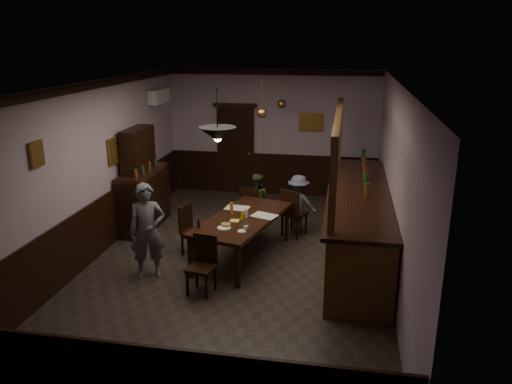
% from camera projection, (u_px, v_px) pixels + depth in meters
% --- Properties ---
extents(room, '(5.01, 8.01, 3.01)m').
position_uv_depth(room, '(237.00, 178.00, 8.13)').
color(room, '#2D2621').
rests_on(room, ground).
extents(dining_table, '(1.52, 2.38, 0.75)m').
position_uv_depth(dining_table, '(242.00, 221.00, 8.53)').
color(dining_table, black).
rests_on(dining_table, ground).
extents(chair_far_left, '(0.44, 0.44, 0.90)m').
position_uv_depth(chair_far_left, '(251.00, 206.00, 9.87)').
color(chair_far_left, black).
rests_on(chair_far_left, ground).
extents(chair_far_right, '(0.55, 0.55, 0.95)m').
position_uv_depth(chair_far_right, '(292.00, 211.00, 9.51)').
color(chair_far_right, black).
rests_on(chair_far_right, ground).
extents(chair_near, '(0.44, 0.44, 0.89)m').
position_uv_depth(chair_near, '(203.00, 262.00, 7.44)').
color(chair_near, black).
rests_on(chair_near, ground).
extents(chair_side, '(0.48, 0.48, 0.89)m').
position_uv_depth(chair_side, '(191.00, 227.00, 8.78)').
color(chair_side, black).
rests_on(chair_side, ground).
extents(person_standing, '(0.66, 0.56, 1.55)m').
position_uv_depth(person_standing, '(147.00, 231.00, 7.84)').
color(person_standing, '#575A64').
rests_on(person_standing, ground).
extents(person_seated_left, '(0.56, 0.45, 1.09)m').
position_uv_depth(person_seated_left, '(256.00, 200.00, 10.09)').
color(person_seated_left, '#455231').
rests_on(person_seated_left, ground).
extents(person_seated_right, '(0.80, 0.53, 1.16)m').
position_uv_depth(person_seated_right, '(298.00, 204.00, 9.72)').
color(person_seated_right, '#4F5B72').
rests_on(person_seated_right, ground).
extents(newspaper_left, '(0.45, 0.35, 0.01)m').
position_uv_depth(newspaper_left, '(237.00, 208.00, 8.96)').
color(newspaper_left, silver).
rests_on(newspaper_left, dining_table).
extents(newspaper_right, '(0.50, 0.43, 0.01)m').
position_uv_depth(newspaper_right, '(264.00, 216.00, 8.57)').
color(newspaper_right, silver).
rests_on(newspaper_right, dining_table).
extents(napkin, '(0.18, 0.18, 0.00)m').
position_uv_depth(napkin, '(235.00, 221.00, 8.35)').
color(napkin, '#DBC750').
rests_on(napkin, dining_table).
extents(saucer, '(0.15, 0.15, 0.01)m').
position_uv_depth(saucer, '(242.00, 231.00, 7.88)').
color(saucer, white).
rests_on(saucer, dining_table).
extents(coffee_cup, '(0.10, 0.10, 0.07)m').
position_uv_depth(coffee_cup, '(246.00, 228.00, 7.88)').
color(coffee_cup, white).
rests_on(coffee_cup, saucer).
extents(pastry_plate, '(0.22, 0.22, 0.01)m').
position_uv_depth(pastry_plate, '(224.00, 228.00, 8.01)').
color(pastry_plate, white).
rests_on(pastry_plate, dining_table).
extents(pastry_ring_a, '(0.13, 0.13, 0.04)m').
position_uv_depth(pastry_ring_a, '(225.00, 224.00, 8.09)').
color(pastry_ring_a, '#C68C47').
rests_on(pastry_ring_a, pastry_plate).
extents(pastry_ring_b, '(0.13, 0.13, 0.04)m').
position_uv_depth(pastry_ring_b, '(227.00, 225.00, 8.08)').
color(pastry_ring_b, '#C68C47').
rests_on(pastry_ring_b, pastry_plate).
extents(soda_can, '(0.07, 0.07, 0.12)m').
position_uv_depth(soda_can, '(243.00, 216.00, 8.37)').
color(soda_can, yellow).
rests_on(soda_can, dining_table).
extents(beer_glass, '(0.06, 0.06, 0.20)m').
position_uv_depth(beer_glass, '(232.00, 208.00, 8.66)').
color(beer_glass, '#BF721E').
rests_on(beer_glass, dining_table).
extents(water_glass, '(0.06, 0.06, 0.15)m').
position_uv_depth(water_glass, '(246.00, 213.00, 8.47)').
color(water_glass, silver).
rests_on(water_glass, dining_table).
extents(pepper_mill, '(0.04, 0.04, 0.14)m').
position_uv_depth(pepper_mill, '(199.00, 224.00, 8.01)').
color(pepper_mill, black).
rests_on(pepper_mill, dining_table).
extents(sideboard, '(0.55, 1.53, 2.02)m').
position_uv_depth(sideboard, '(142.00, 189.00, 9.90)').
color(sideboard, black).
rests_on(sideboard, ground).
extents(bar_counter, '(1.05, 4.50, 2.52)m').
position_uv_depth(bar_counter, '(358.00, 222.00, 8.62)').
color(bar_counter, '#4C2E14').
rests_on(bar_counter, ground).
extents(door_back, '(0.90, 0.06, 2.10)m').
position_uv_depth(door_back, '(236.00, 151.00, 12.13)').
color(door_back, black).
rests_on(door_back, ground).
extents(ac_unit, '(0.20, 0.85, 0.30)m').
position_uv_depth(ac_unit, '(159.00, 96.00, 10.98)').
color(ac_unit, white).
rests_on(ac_unit, ground).
extents(picture_left_small, '(0.04, 0.28, 0.36)m').
position_uv_depth(picture_left_small, '(37.00, 154.00, 6.85)').
color(picture_left_small, olive).
rests_on(picture_left_small, ground).
extents(picture_left_large, '(0.04, 0.62, 0.48)m').
position_uv_depth(picture_left_large, '(116.00, 149.00, 9.24)').
color(picture_left_large, olive).
rests_on(picture_left_large, ground).
extents(picture_back, '(0.55, 0.04, 0.42)m').
position_uv_depth(picture_back, '(311.00, 122.00, 11.61)').
color(picture_back, olive).
rests_on(picture_back, ground).
extents(pendant_iron, '(0.56, 0.56, 0.79)m').
position_uv_depth(pendant_iron, '(218.00, 134.00, 7.35)').
color(pendant_iron, black).
rests_on(pendant_iron, ground).
extents(pendant_brass_mid, '(0.20, 0.20, 0.81)m').
position_uv_depth(pendant_brass_mid, '(262.00, 113.00, 9.58)').
color(pendant_brass_mid, '#BF8C3F').
rests_on(pendant_brass_mid, ground).
extents(pendant_brass_far, '(0.20, 0.20, 0.81)m').
position_uv_depth(pendant_brass_far, '(282.00, 104.00, 10.88)').
color(pendant_brass_far, '#BF8C3F').
rests_on(pendant_brass_far, ground).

